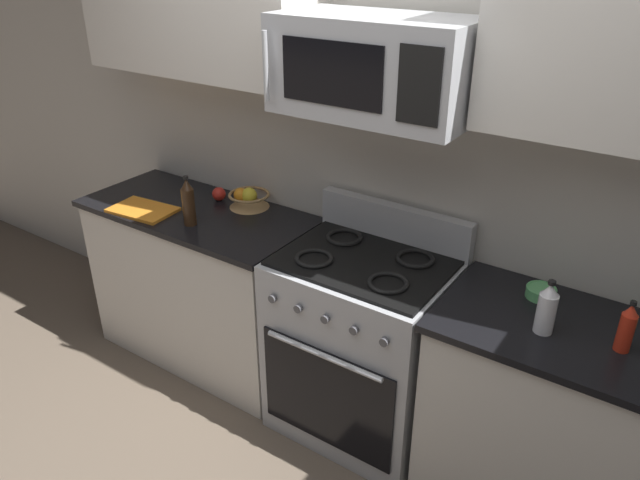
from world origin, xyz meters
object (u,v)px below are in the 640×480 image
(microwave, at_px, (376,66))
(prep_bowl, at_px, (541,292))
(apple_loose, at_px, (219,194))
(cutting_board, at_px, (143,210))
(range_oven, at_px, (362,344))
(bottle_hot_sauce, at_px, (627,328))
(bottle_vinegar, at_px, (547,309))
(fruit_basket, at_px, (249,198))
(bottle_soy, at_px, (188,202))

(microwave, bearing_deg, prep_bowl, 10.27)
(apple_loose, xyz_separation_m, cutting_board, (-0.23, -0.33, -0.03))
(range_oven, bearing_deg, bottle_hot_sauce, -1.55)
(apple_loose, height_order, bottle_vinegar, bottle_vinegar)
(microwave, distance_m, fruit_basket, 1.15)
(apple_loose, bearing_deg, bottle_vinegar, -7.36)
(cutting_board, distance_m, bottle_hot_sauce, 2.28)
(cutting_board, relative_size, bottle_soy, 1.31)
(cutting_board, xyz_separation_m, bottle_vinegar, (2.02, 0.10, 0.09))
(apple_loose, height_order, cutting_board, apple_loose)
(cutting_board, bearing_deg, prep_bowl, 9.55)
(range_oven, bearing_deg, prep_bowl, 12.24)
(fruit_basket, bearing_deg, apple_loose, -172.01)
(fruit_basket, height_order, cutting_board, fruit_basket)
(bottle_hot_sauce, bearing_deg, range_oven, 178.45)
(microwave, distance_m, cutting_board, 1.50)
(fruit_basket, height_order, bottle_hot_sauce, bottle_hot_sauce)
(bottle_soy, bearing_deg, fruit_basket, 73.35)
(cutting_board, xyz_separation_m, bottle_soy, (0.32, 0.03, 0.11))
(microwave, relative_size, bottle_vinegar, 3.64)
(prep_bowl, bearing_deg, bottle_hot_sauce, -28.98)
(microwave, relative_size, bottle_hot_sauce, 3.90)
(bottle_soy, bearing_deg, apple_loose, 106.14)
(prep_bowl, bearing_deg, fruit_basket, 178.88)
(apple_loose, distance_m, bottle_hot_sauce, 2.06)
(bottle_vinegar, distance_m, bottle_hot_sauce, 0.26)
(range_oven, bearing_deg, cutting_board, -172.03)
(apple_loose, bearing_deg, cutting_board, -124.59)
(bottle_hot_sauce, relative_size, prep_bowl, 1.67)
(range_oven, distance_m, bottle_vinegar, 0.95)
(fruit_basket, distance_m, bottle_hot_sauce, 1.87)
(range_oven, distance_m, cutting_board, 1.32)
(bottle_soy, bearing_deg, bottle_vinegar, 2.41)
(apple_loose, bearing_deg, bottle_hot_sauce, -5.22)
(apple_loose, height_order, prep_bowl, apple_loose)
(microwave, xyz_separation_m, cutting_board, (-1.23, -0.20, -0.83))
(microwave, bearing_deg, fruit_basket, 168.95)
(bottle_vinegar, bearing_deg, prep_bowl, 108.11)
(range_oven, relative_size, fruit_basket, 5.03)
(range_oven, bearing_deg, microwave, 90.02)
(fruit_basket, distance_m, bottle_soy, 0.35)
(fruit_basket, bearing_deg, range_oven, -12.76)
(cutting_board, height_order, prep_bowl, prep_bowl)
(range_oven, xyz_separation_m, cutting_board, (-1.23, -0.17, 0.44))
(bottle_hot_sauce, height_order, prep_bowl, bottle_hot_sauce)
(apple_loose, distance_m, bottle_soy, 0.33)
(range_oven, bearing_deg, apple_loose, 171.00)
(range_oven, distance_m, microwave, 1.27)
(cutting_board, bearing_deg, range_oven, 7.97)
(range_oven, distance_m, bottle_hot_sauce, 1.17)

